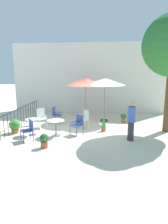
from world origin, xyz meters
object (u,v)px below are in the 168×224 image
object	(u,v)px
patio_umbrella_1	(105,82)
potted_plant_0	(104,123)
patio_chair_2	(84,118)
standing_person	(131,121)
patio_umbrella_0	(85,82)
patio_chair_1	(56,114)
cafe_table_1	(56,125)
cafe_table_0	(33,124)
potted_plant_3	(123,117)
potted_plant_1	(44,140)
potted_plant_2	(15,125)
patio_chair_0	(78,123)
patio_chair_4	(28,129)
patio_chair_3	(42,117)

from	to	relation	value
patio_umbrella_1	potted_plant_0	bearing A→B (deg)	-90.77
patio_chair_2	standing_person	distance (m)	2.66
patio_umbrella_0	potted_plant_0	xyz separation A→B (m)	(1.09, -2.09, -1.86)
patio_umbrella_1	patio_chair_1	xyz separation A→B (m)	(-2.69, -0.68, -1.74)
cafe_table_1	potted_plant_0	world-z (taller)	potted_plant_0
patio_umbrella_1	cafe_table_0	xyz separation A→B (m)	(-3.24, -2.83, -1.75)
potted_plant_3	standing_person	xyz separation A→B (m)	(0.03, -2.90, 0.57)
potted_plant_1	patio_umbrella_1	bearing A→B (deg)	62.03
potted_plant_2	patio_chair_1	bearing A→B (deg)	52.89
patio_umbrella_0	potted_plant_0	distance (m)	3.00
patio_umbrella_0	potted_plant_1	world-z (taller)	patio_umbrella_0
patio_chair_0	potted_plant_1	bearing A→B (deg)	-121.82
patio_chair_0	cafe_table_0	bearing A→B (deg)	-172.31
patio_umbrella_0	cafe_table_1	world-z (taller)	patio_umbrella_0
patio_chair_1	potted_plant_0	world-z (taller)	patio_chair_1
standing_person	patio_chair_4	bearing A→B (deg)	-173.74
patio_chair_2	potted_plant_1	xyz separation A→B (m)	(-1.24, -2.72, -0.23)
patio_chair_3	standing_person	world-z (taller)	standing_person
patio_chair_0	potted_plant_1	world-z (taller)	patio_chair_0
patio_chair_4	potted_plant_0	size ratio (longest dim) A/B	1.17
patio_umbrella_0	potted_plant_2	xyz separation A→B (m)	(-3.06, -2.78, -1.89)
patio_umbrella_1	cafe_table_1	distance (m)	3.99
standing_person	cafe_table_1	bearing A→B (deg)	175.87
patio_chair_4	potted_plant_1	world-z (taller)	patio_chair_4
patio_chair_1	standing_person	size ratio (longest dim) A/B	0.54
patio_umbrella_0	patio_chair_2	distance (m)	2.41
cafe_table_1	patio_chair_1	bearing A→B (deg)	103.75
patio_umbrella_0	patio_chair_3	size ratio (longest dim) A/B	2.62
patio_chair_2	patio_chair_3	distance (m)	2.18
cafe_table_0	cafe_table_1	bearing A→B (deg)	-2.02
patio_chair_0	standing_person	xyz separation A→B (m)	(2.31, -0.55, 0.34)
cafe_table_0	potted_plant_3	size ratio (longest dim) A/B	1.45
patio_chair_0	patio_chair_2	size ratio (longest dim) A/B	0.99
standing_person	patio_umbrella_1	bearing A→B (deg)	109.66
cafe_table_1	patio_chair_2	distance (m)	1.74
patio_chair_2	patio_chair_3	xyz separation A→B (m)	(-2.18, -0.06, 0.02)
patio_umbrella_0	patio_umbrella_1	xyz separation A→B (m)	(1.12, -0.13, 0.01)
potted_plant_0	potted_plant_2	distance (m)	4.21
patio_umbrella_1	cafe_table_1	xyz separation A→B (m)	(-2.15, -2.87, -1.76)
patio_chair_0	patio_chair_3	size ratio (longest dim) A/B	0.94
patio_chair_3	potted_plant_2	xyz separation A→B (m)	(-0.97, -1.05, -0.19)
patio_chair_0	potted_plant_0	distance (m)	1.32
patio_umbrella_0	cafe_table_1	distance (m)	3.62
cafe_table_0	potted_plant_0	bearing A→B (deg)	15.13
patio_chair_0	patio_chair_3	xyz separation A→B (m)	(-2.01, 0.95, 0.03)
patio_umbrella_1	patio_chair_4	world-z (taller)	patio_umbrella_1
patio_chair_4	potted_plant_2	bearing A→B (deg)	138.40
cafe_table_0	patio_umbrella_1	bearing A→B (deg)	41.12
cafe_table_0	patio_chair_1	size ratio (longest dim) A/B	0.83
patio_umbrella_1	potted_plant_3	size ratio (longest dim) A/B	4.93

